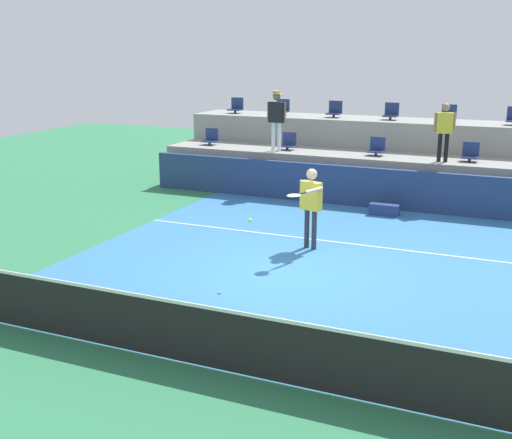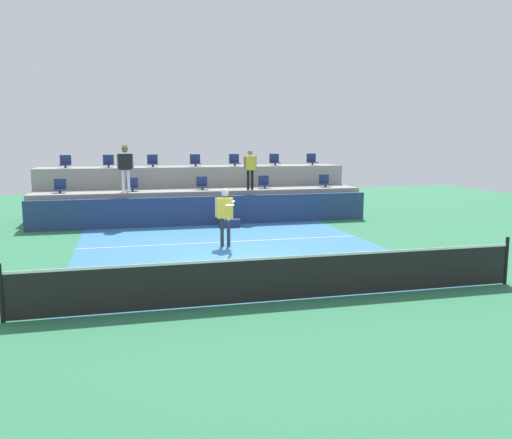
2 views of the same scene
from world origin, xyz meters
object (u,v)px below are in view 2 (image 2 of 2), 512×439
at_px(stadium_chair_upper_center, 195,161).
at_px(stadium_chair_lower_center, 202,184).
at_px(stadium_chair_upper_mid_left, 153,162).
at_px(stadium_chair_upper_far_right, 312,160).
at_px(tennis_player, 225,211).
at_px(stadium_chair_lower_left, 132,186).
at_px(tennis_ball, 229,220).
at_px(stadium_chair_lower_far_left, 60,187).
at_px(equipment_bag, 230,223).
at_px(stadium_chair_upper_mid_right, 234,161).
at_px(stadium_chair_upper_far_left, 65,163).
at_px(stadium_chair_lower_right, 264,183).
at_px(stadium_chair_upper_left, 108,162).
at_px(stadium_chair_upper_right, 275,161).
at_px(spectator_in_white, 250,166).
at_px(spectator_with_hat, 125,163).
at_px(stadium_chair_lower_far_right, 325,182).

bearing_deg(stadium_chair_upper_center, stadium_chair_lower_center, -89.62).
xyz_separation_m(stadium_chair_upper_mid_left, stadium_chair_upper_far_right, (7.16, 0.00, 0.00)).
distance_m(stadium_chair_upper_mid_left, tennis_player, 7.63).
relative_size(stadium_chair_lower_left, tennis_player, 0.29).
bearing_deg(stadium_chair_upper_mid_left, stadium_chair_upper_center, 0.00).
xyz_separation_m(stadium_chair_lower_left, tennis_ball, (2.24, -7.89, -0.28)).
bearing_deg(stadium_chair_lower_far_left, equipment_bag, -17.89).
height_order(stadium_chair_lower_left, stadium_chair_upper_mid_right, stadium_chair_upper_mid_right).
bearing_deg(stadium_chair_lower_center, stadium_chair_upper_mid_right, 46.40).
bearing_deg(stadium_chair_upper_far_left, stadium_chair_lower_right, -12.82).
bearing_deg(stadium_chair_upper_left, stadium_chair_upper_right, 0.00).
xyz_separation_m(stadium_chair_lower_left, stadium_chair_upper_left, (-0.91, 1.80, 0.85)).
height_order(stadium_chair_lower_center, equipment_bag, stadium_chair_lower_center).
distance_m(stadium_chair_lower_right, spectator_in_white, 1.07).
distance_m(stadium_chair_upper_left, equipment_bag, 6.16).
height_order(stadium_chair_upper_far_left, stadium_chair_upper_center, same).
xyz_separation_m(stadium_chair_upper_mid_right, spectator_with_hat, (-4.69, -2.18, 0.04)).
bearing_deg(stadium_chair_lower_center, stadium_chair_upper_far_right, 18.67).
height_order(stadium_chair_upper_left, equipment_bag, stadium_chair_upper_left).
height_order(stadium_chair_lower_far_right, stadium_chair_upper_far_right, stadium_chair_upper_far_right).
relative_size(stadium_chair_lower_far_left, stadium_chair_lower_far_right, 1.00).
relative_size(stadium_chair_lower_center, stadium_chair_upper_far_left, 1.00).
xyz_separation_m(stadium_chair_lower_far_left, stadium_chair_upper_far_right, (10.72, 1.80, 0.85)).
distance_m(stadium_chair_lower_left, stadium_chair_upper_right, 6.60).
bearing_deg(stadium_chair_lower_far_left, stadium_chair_upper_left, 45.71).
bearing_deg(spectator_in_white, stadium_chair_lower_far_left, 176.99).
relative_size(spectator_in_white, tennis_ball, 23.28).
height_order(stadium_chair_upper_center, spectator_in_white, spectator_in_white).
relative_size(stadium_chair_upper_right, tennis_player, 0.29).
xyz_separation_m(stadium_chair_lower_right, stadium_chair_lower_far_right, (2.68, 0.00, 0.00)).
height_order(stadium_chair_upper_far_left, stadium_chair_upper_mid_left, same).
bearing_deg(stadium_chair_lower_left, stadium_chair_upper_mid_left, 63.45).
bearing_deg(stadium_chair_upper_mid_right, stadium_chair_upper_right, 0.00).
bearing_deg(stadium_chair_upper_right, tennis_ball, -112.70).
distance_m(stadium_chair_upper_center, equipment_bag, 4.41).
distance_m(stadium_chair_lower_right, tennis_ball, 8.47).
bearing_deg(equipment_bag, stadium_chair_upper_left, 139.13).
bearing_deg(stadium_chair_lower_right, stadium_chair_lower_center, 180.00).
distance_m(stadium_chair_lower_far_left, stadium_chair_upper_center, 5.74).
height_order(stadium_chair_lower_far_left, stadium_chair_upper_far_left, stadium_chair_upper_far_left).
height_order(stadium_chair_upper_right, spectator_with_hat, spectator_with_hat).
distance_m(stadium_chair_lower_far_left, spectator_in_white, 7.33).
distance_m(stadium_chair_lower_far_right, stadium_chair_upper_center, 5.63).
xyz_separation_m(stadium_chair_upper_right, equipment_bag, (-2.83, -3.77, -2.16)).
bearing_deg(stadium_chair_upper_left, stadium_chair_lower_left, -63.26).
height_order(stadium_chair_lower_left, stadium_chair_upper_far_left, stadium_chair_upper_far_left).
height_order(stadium_chair_upper_center, stadium_chair_upper_mid_right, same).
bearing_deg(stadium_chair_lower_center, stadium_chair_upper_right, 26.82).
bearing_deg(stadium_chair_lower_far_left, stadium_chair_upper_mid_right, 14.21).
distance_m(stadium_chair_upper_right, stadium_chair_upper_far_right, 1.77).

